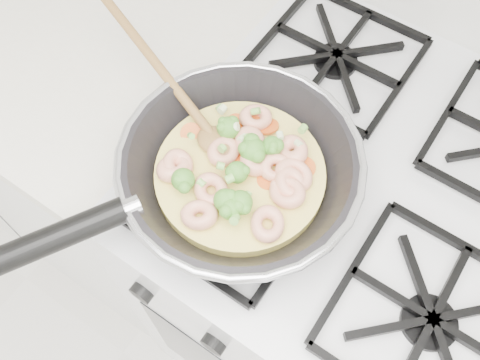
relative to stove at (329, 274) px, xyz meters
The scene contains 3 objects.
stove is the anchor object (origin of this frame).
counter_left 0.80m from the stove, behind, with size 1.00×0.60×0.90m.
skillet 0.54m from the stove, 138.82° to the right, with size 0.47×0.45×0.10m.
Camera 1 is at (0.04, 1.29, 1.56)m, focal length 39.26 mm.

